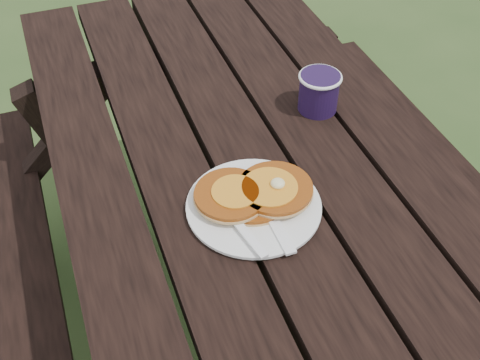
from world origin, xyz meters
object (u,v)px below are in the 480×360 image
object	(u,v)px
coffee_cup	(319,90)
plate	(254,207)
picnic_table	(270,323)
pancake_stack	(254,193)

from	to	relation	value
coffee_cup	plate	bearing A→B (deg)	-135.71
picnic_table	plate	bearing A→B (deg)	161.39
pancake_stack	coffee_cup	size ratio (longest dim) A/B	2.34
pancake_stack	plate	bearing A→B (deg)	-115.04
picnic_table	pancake_stack	bearing A→B (deg)	140.01
picnic_table	pancake_stack	distance (m)	0.41
plate	pancake_stack	size ratio (longest dim) A/B	1.11
plate	picnic_table	bearing A→B (deg)	-18.61
pancake_stack	coffee_cup	distance (m)	0.32
picnic_table	coffee_cup	size ratio (longest dim) A/B	19.38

